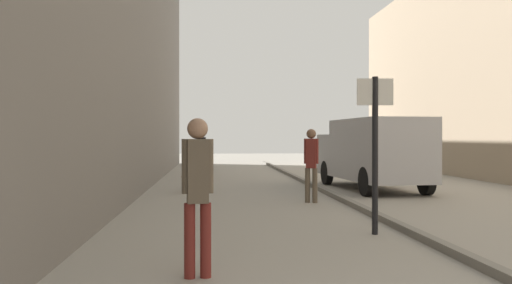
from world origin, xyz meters
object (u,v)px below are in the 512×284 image
pedestrian_main_foreground (311,160)px  cafe_chair_near_window (191,173)px  delivery_van (372,151)px  street_sign_post (375,141)px  pedestrian_mid_block (198,186)px  pedestrian_far_crossing (201,150)px

pedestrian_main_foreground → cafe_chair_near_window: size_ratio=1.92×
delivery_van → cafe_chair_near_window: size_ratio=5.91×
street_sign_post → cafe_chair_near_window: size_ratio=2.77×
pedestrian_mid_block → cafe_chair_near_window: size_ratio=1.94×
pedestrian_main_foreground → cafe_chair_near_window: 4.20m
cafe_chair_near_window → pedestrian_main_foreground: bearing=144.6°
pedestrian_main_foreground → delivery_van: 4.12m
pedestrian_mid_block → delivery_van: delivery_van is taller
pedestrian_mid_block → delivery_van: size_ratio=0.33×
pedestrian_far_crossing → street_sign_post: size_ratio=0.71×
pedestrian_mid_block → cafe_chair_near_window: pedestrian_mid_block is taller
pedestrian_main_foreground → pedestrian_mid_block: (-2.60, -7.06, 0.01)m
street_sign_post → cafe_chair_near_window: bearing=-62.8°
pedestrian_mid_block → cafe_chair_near_window: bearing=-94.2°
delivery_van → street_sign_post: size_ratio=2.14×
pedestrian_mid_block → street_sign_post: bearing=-144.2°
delivery_van → street_sign_post: bearing=-110.5°
pedestrian_mid_block → pedestrian_far_crossing: bearing=-95.9°
pedestrian_main_foreground → pedestrian_far_crossing: size_ratio=0.98×
pedestrian_mid_block → pedestrian_far_crossing: pedestrian_far_crossing is taller
pedestrian_main_foreground → delivery_van: (2.49, 3.28, 0.13)m
pedestrian_mid_block → cafe_chair_near_window: 9.94m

